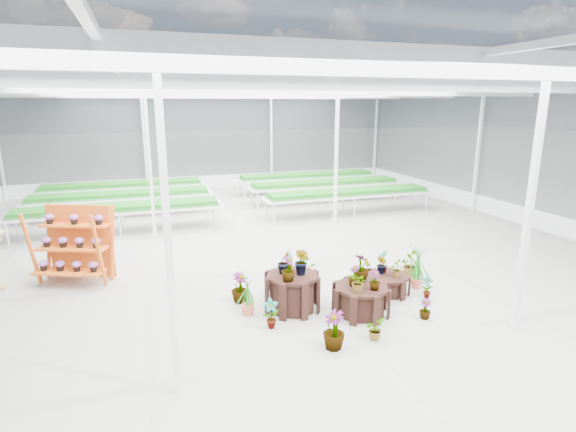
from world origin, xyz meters
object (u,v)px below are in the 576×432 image
object	(u,v)px
plinth_mid	(361,300)
shelf_rack	(73,246)
plinth_tall	(292,292)
plinth_low	(387,284)

from	to	relation	value
plinth_mid	shelf_rack	size ratio (longest dim) A/B	0.63
shelf_rack	plinth_tall	bearing A→B (deg)	-12.12
plinth_low	shelf_rack	size ratio (longest dim) A/B	0.53
plinth_low	plinth_mid	bearing A→B (deg)	-145.01
plinth_low	plinth_tall	bearing A→B (deg)	-177.40
plinth_tall	plinth_low	world-z (taller)	plinth_tall
plinth_tall	plinth_low	distance (m)	2.21
plinth_low	shelf_rack	bearing A→B (deg)	156.40
plinth_tall	shelf_rack	distance (m)	5.17
plinth_tall	plinth_mid	world-z (taller)	plinth_tall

